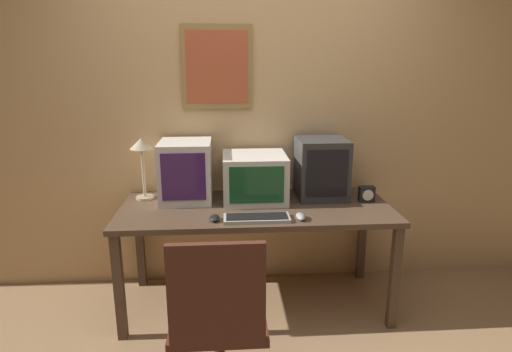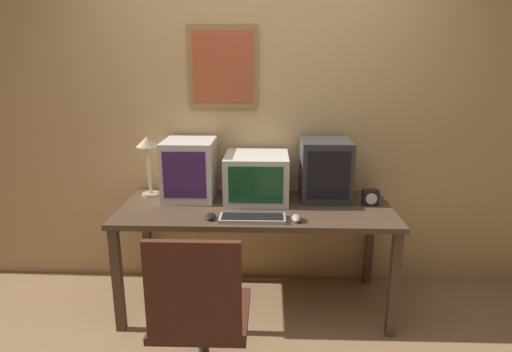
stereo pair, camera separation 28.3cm
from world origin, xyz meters
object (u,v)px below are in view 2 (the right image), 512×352
mouse_near_keyboard (297,218)px  desk_clock (371,197)px  desk_lamp (148,149)px  monitor_right (325,170)px  monitor_left (190,169)px  monitor_center (257,177)px  mouse_far_corner (211,216)px  keyboard_main (252,218)px  office_chair (201,329)px

mouse_near_keyboard → desk_clock: (0.52, 0.32, 0.04)m
desk_lamp → monitor_right: bearing=-1.5°
monitor_left → desk_lamp: size_ratio=0.96×
monitor_left → monitor_center: bearing=-3.3°
mouse_far_corner → mouse_near_keyboard: bearing=-1.7°
monitor_center → desk_clock: 0.79m
mouse_near_keyboard → mouse_far_corner: 0.53m
keyboard_main → desk_lamp: (-0.77, 0.49, 0.33)m
monitor_center → keyboard_main: (-0.02, -0.41, -0.15)m
mouse_near_keyboard → mouse_far_corner: size_ratio=1.08×
monitor_left → desk_lamp: (-0.30, 0.04, 0.13)m
desk_clock → desk_lamp: desk_lamp is taller
monitor_left → desk_clock: size_ratio=3.85×
mouse_far_corner → office_chair: size_ratio=0.11×
mouse_near_keyboard → desk_lamp: (-1.04, 0.50, 0.32)m
office_chair → keyboard_main: bearing=69.5°
desk_clock → monitor_center: bearing=172.3°
monitor_center → desk_lamp: (-0.78, 0.07, 0.18)m
desk_lamp → office_chair: (0.53, -1.11, -0.69)m
mouse_far_corner → office_chair: bearing=-87.6°
monitor_center → monitor_right: (0.48, 0.04, 0.05)m
desk_clock → office_chair: size_ratio=0.12×
office_chair → mouse_far_corner: bearing=92.4°
keyboard_main → office_chair: (-0.23, -0.63, -0.36)m
monitor_right → desk_lamp: desk_lamp is taller
mouse_near_keyboard → monitor_right: bearing=64.3°
monitor_left → desk_lamp: 0.33m
desk_clock → mouse_far_corner: bearing=-163.9°
monitor_center → office_chair: monitor_center is taller
monitor_left → keyboard_main: 0.67m
mouse_far_corner → monitor_right: bearing=30.7°
desk_clock → keyboard_main: bearing=-158.6°
monitor_left → monitor_right: (0.96, 0.01, 0.00)m
monitor_center → mouse_far_corner: 0.51m
monitor_left → office_chair: 1.23m
monitor_left → mouse_far_corner: size_ratio=4.00×
keyboard_main → office_chair: office_chair is taller
keyboard_main → mouse_near_keyboard: mouse_near_keyboard is taller
monitor_right → keyboard_main: (-0.49, -0.45, -0.20)m
mouse_near_keyboard → desk_clock: desk_clock is taller
monitor_center → office_chair: (-0.25, -1.04, -0.51)m
desk_clock → monitor_left: bearing=174.0°
monitor_center → desk_lamp: bearing=174.7°
keyboard_main → mouse_near_keyboard: 0.27m
mouse_far_corner → office_chair: (0.03, -0.63, -0.36)m
monitor_right → keyboard_main: bearing=-137.5°
monitor_center → keyboard_main: 0.44m
keyboard_main → mouse_far_corner: bearing=178.7°
mouse_near_keyboard → office_chair: 0.88m
keyboard_main → mouse_far_corner: (-0.26, 0.01, 0.00)m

